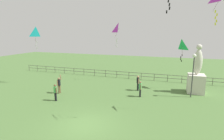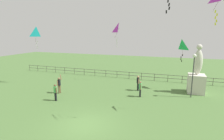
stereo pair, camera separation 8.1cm
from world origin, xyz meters
The scene contains 11 objects.
ground_plane centered at (0.00, 0.00, 0.00)m, with size 80.00×80.00×0.00m, color #4C7038.
statue_monument centered at (8.13, 10.27, 1.65)m, with size 1.69×1.69×5.24m.
lamppost centered at (7.57, 8.53, 3.21)m, with size 0.36×0.36×4.41m.
person_0 centered at (2.06, 8.98, 0.99)m, with size 0.32×0.46×1.72m.
person_1 centered at (-4.80, 3.31, 0.93)m, with size 0.45×0.30×1.62m.
person_2 centered at (-5.76, 5.30, 1.02)m, with size 0.40×0.52×2.04m.
person_3 centered at (2.67, 7.03, 0.93)m, with size 0.30×0.46×1.62m.
kite_1 centered at (6.38, 10.95, 5.05)m, with size 1.05×0.99×2.54m.
kite_4 centered at (-1.35, 12.57, 6.90)m, with size 1.13×1.11×3.12m.
kite_5 centered at (-10.60, 8.02, 6.45)m, with size 1.11×0.77×2.80m.
waterfront_railing centered at (-0.30, 14.00, 0.63)m, with size 36.03×0.06×0.95m.
Camera 1 is at (5.60, -10.44, 6.37)m, focal length 28.88 mm.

